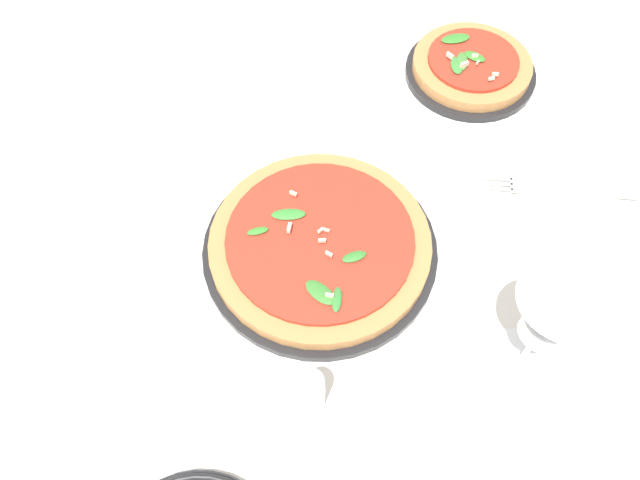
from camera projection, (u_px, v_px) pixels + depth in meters
name	position (u px, v px, depth m)	size (l,w,h in m)	color
ground_plane	(291.00, 250.00, 0.82)	(6.00, 6.00, 0.00)	silver
pizza_arugula_main	(320.00, 246.00, 0.80)	(0.31, 0.31, 0.05)	black
pizza_personal_side	(471.00, 68.00, 0.98)	(0.21, 0.21, 0.05)	black
wine_glass	(550.00, 320.00, 0.64)	(0.10, 0.10, 0.16)	white
napkin	(565.00, 192.00, 0.87)	(0.15, 0.11, 0.01)	silver
fork	(561.00, 189.00, 0.86)	(0.21, 0.05, 0.00)	silver
shaker_pepper	(311.00, 392.00, 0.68)	(0.03, 0.03, 0.07)	silver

